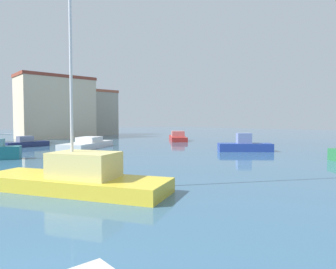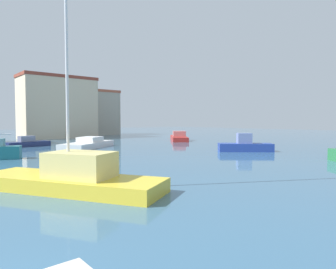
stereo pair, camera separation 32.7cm
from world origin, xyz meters
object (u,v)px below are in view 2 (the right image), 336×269
at_px(motorboat_navy_inner_mooring, 28,143).
at_px(motorboat_blue_far_left, 245,146).
at_px(motorboat_red_near_pier, 179,137).
at_px(motorboat_white_center_channel, 88,144).
at_px(sailboat_yellow_far_right, 72,177).

xyz_separation_m(motorboat_navy_inner_mooring, motorboat_blue_far_left, (14.03, -19.02, 0.14)).
xyz_separation_m(motorboat_red_near_pier, motorboat_navy_inner_mooring, (-19.97, 3.40, -0.06)).
bearing_deg(motorboat_navy_inner_mooring, motorboat_white_center_channel, -51.68).
bearing_deg(motorboat_red_near_pier, motorboat_navy_inner_mooring, 170.34).
xyz_separation_m(motorboat_red_near_pier, motorboat_white_center_channel, (-15.44, -2.34, -0.05)).
height_order(motorboat_red_near_pier, motorboat_white_center_channel, motorboat_red_near_pier).
bearing_deg(motorboat_navy_inner_mooring, sailboat_yellow_far_right, -101.56).
height_order(sailboat_yellow_far_right, motorboat_red_near_pier, sailboat_yellow_far_right).
bearing_deg(sailboat_yellow_far_right, motorboat_blue_far_left, 13.77).
bearing_deg(sailboat_yellow_far_right, motorboat_navy_inner_mooring, 78.44).
relative_size(motorboat_red_near_pier, motorboat_blue_far_left, 1.64).
xyz_separation_m(motorboat_red_near_pier, motorboat_blue_far_left, (-5.94, -15.63, 0.08)).
relative_size(sailboat_yellow_far_right, motorboat_blue_far_left, 2.53).
height_order(sailboat_yellow_far_right, motorboat_navy_inner_mooring, sailboat_yellow_far_right).
bearing_deg(motorboat_red_near_pier, motorboat_blue_far_left, -110.83).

